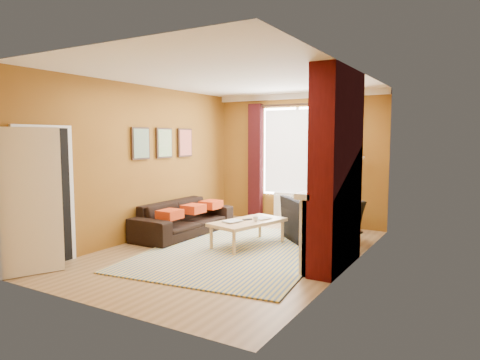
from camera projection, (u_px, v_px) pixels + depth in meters
The scene contains 12 objects.
ground at pixel (232, 251), 7.00m from camera, with size 5.50×5.50×0.00m, color brown.
room_walls at pixel (275, 167), 6.80m from camera, with size 3.82×5.54×2.83m.
striped_rug at pixel (237, 251), 6.99m from camera, with size 3.08×3.98×0.02m.
sofa at pixel (184, 218), 8.17m from camera, with size 2.19×0.86×0.64m, color black.
armchair at pixel (321, 219), 7.67m from camera, with size 1.20×1.05×0.78m, color black.
coffee_table at pixel (248, 223), 7.28m from camera, with size 0.98×1.46×0.45m.
wicker_stool at pixel (293, 219), 8.73m from camera, with size 0.41×0.41×0.39m.
floor_lamp at pixel (359, 173), 8.25m from camera, with size 0.28×0.28×1.49m.
book_a at pixel (228, 220), 7.22m from camera, with size 0.22×0.30×0.03m, color #999999.
book_b at pixel (259, 218), 7.49m from camera, with size 0.21×0.28×0.02m, color #999999.
mug at pixel (256, 219), 7.18m from camera, with size 0.09×0.09×0.09m, color #999999.
tv_remote at pixel (247, 219), 7.31m from camera, with size 0.14×0.17×0.02m.
Camera 1 is at (3.55, -5.86, 1.85)m, focal length 32.00 mm.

